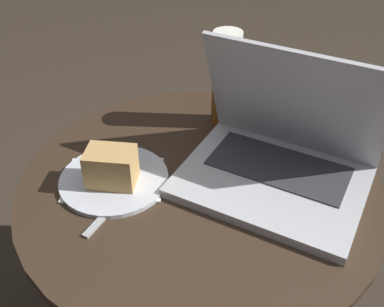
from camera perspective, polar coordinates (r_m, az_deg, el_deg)
name	(u,v)px	position (r m, az deg, el deg)	size (l,w,h in m)	color
table	(199,240)	(0.97, 0.90, -10.94)	(0.69, 0.69, 0.52)	#9E9EA3
napkin	(114,179)	(0.86, -9.85, -3.26)	(0.21, 0.18, 0.00)	white
laptop	(279,155)	(0.84, 10.99, -0.20)	(0.37, 0.31, 0.26)	silver
beer_glass	(226,80)	(0.96, 4.31, 9.32)	(0.06, 0.06, 0.21)	brown
snack_plate	(113,172)	(0.85, -9.97, -2.35)	(0.21, 0.21, 0.08)	silver
fork	(120,199)	(0.82, -9.14, -5.71)	(0.04, 0.18, 0.00)	#B2B2B7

